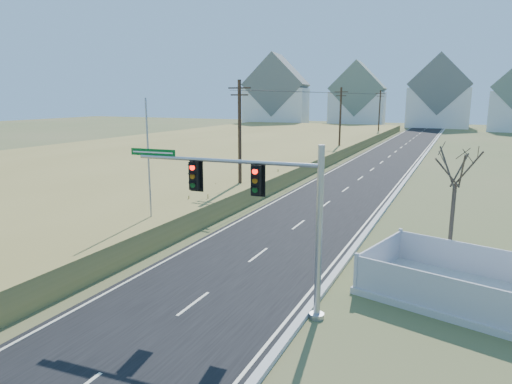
{
  "coord_description": "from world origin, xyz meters",
  "views": [
    {
      "loc": [
        8.86,
        -15.64,
        7.76
      ],
      "look_at": [
        0.18,
        3.33,
        3.4
      ],
      "focal_mm": 32.0,
      "sensor_mm": 36.0,
      "label": 1
    }
  ],
  "objects_px": {
    "traffic_signal_mast": "(269,208)",
    "bare_tree": "(457,164)",
    "open_sign": "(407,289)",
    "flagpole": "(150,185)",
    "fence_enclosure": "(458,290)"
  },
  "relations": [
    {
      "from": "traffic_signal_mast",
      "to": "fence_enclosure",
      "type": "height_order",
      "value": "traffic_signal_mast"
    },
    {
      "from": "traffic_signal_mast",
      "to": "bare_tree",
      "type": "bearing_deg",
      "value": 47.62
    },
    {
      "from": "fence_enclosure",
      "to": "flagpole",
      "type": "height_order",
      "value": "flagpole"
    },
    {
      "from": "traffic_signal_mast",
      "to": "bare_tree",
      "type": "relative_size",
      "value": 1.29
    },
    {
      "from": "bare_tree",
      "to": "traffic_signal_mast",
      "type": "bearing_deg",
      "value": -128.84
    },
    {
      "from": "traffic_signal_mast",
      "to": "open_sign",
      "type": "height_order",
      "value": "traffic_signal_mast"
    },
    {
      "from": "traffic_signal_mast",
      "to": "open_sign",
      "type": "distance_m",
      "value": 6.56
    },
    {
      "from": "flagpole",
      "to": "bare_tree",
      "type": "bearing_deg",
      "value": 7.85
    },
    {
      "from": "flagpole",
      "to": "bare_tree",
      "type": "relative_size",
      "value": 1.28
    },
    {
      "from": "open_sign",
      "to": "bare_tree",
      "type": "xyz_separation_m",
      "value": [
        1.35,
        4.15,
        4.48
      ]
    },
    {
      "from": "open_sign",
      "to": "bare_tree",
      "type": "bearing_deg",
      "value": 90.06
    },
    {
      "from": "fence_enclosure",
      "to": "flagpole",
      "type": "relative_size",
      "value": 1.03
    },
    {
      "from": "open_sign",
      "to": "flagpole",
      "type": "relative_size",
      "value": 0.09
    },
    {
      "from": "fence_enclosure",
      "to": "flagpole",
      "type": "xyz_separation_m",
      "value": [
        -15.64,
        1.14,
        2.78
      ]
    },
    {
      "from": "traffic_signal_mast",
      "to": "fence_enclosure",
      "type": "bearing_deg",
      "value": 29.07
    }
  ]
}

